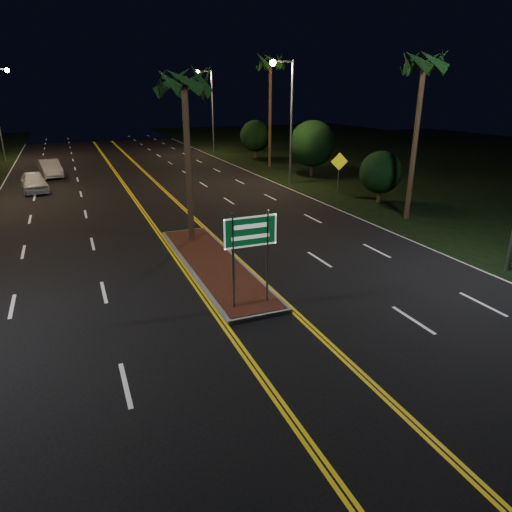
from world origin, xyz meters
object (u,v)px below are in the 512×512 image
median_island (214,264)px  car_far (50,167)px  palm_median (184,82)px  highway_sign (250,240)px  shrub_mid (312,144)px  car_near (34,180)px  shrub_far (255,136)px  warning_sign (339,167)px  streetlight_right_mid (287,108)px  shrub_near (381,172)px  palm_right_near (424,63)px  palm_right_far (271,63)px  streetlight_right_far (209,102)px

median_island → car_far: (-6.49, 25.21, 0.74)m
palm_median → car_far: 23.56m
highway_sign → shrub_mid: bearing=56.6°
highway_sign → car_near: 24.59m
shrub_far → warning_sign: size_ratio=1.37×
streetlight_right_mid → shrub_far: bearing=77.2°
palm_median → shrub_near: bearing=14.5°
shrub_mid → shrub_far: size_ratio=1.17×
palm_median → car_near: size_ratio=1.68×
median_island → car_far: car_far is taller
highway_sign → palm_right_near: palm_right_near is taller
streetlight_right_mid → shrub_far: 14.74m
streetlight_right_mid → shrub_mid: size_ratio=1.95×
streetlight_right_mid → shrub_far: streetlight_right_mid is taller
palm_right_far → shrub_mid: size_ratio=2.23×
streetlight_right_far → palm_right_far: size_ratio=0.87×
median_island → shrub_far: size_ratio=2.59×
shrub_near → car_far: size_ratio=0.67×
car_near → warning_sign: bearing=-31.8°
streetlight_right_mid → shrub_mid: streetlight_right_mid is taller
streetlight_right_mid → shrub_near: streetlight_right_mid is taller
highway_sign → streetlight_right_far: bearing=74.9°
shrub_mid → car_near: shrub_mid is taller
palm_right_near → car_far: 30.14m
shrub_near → warning_sign: shrub_near is taller
palm_right_near → car_far: size_ratio=1.89×
median_island → palm_median: bearing=90.0°
warning_sign → highway_sign: bearing=-118.1°
shrub_far → warning_sign: bearing=-94.6°
highway_sign → car_far: (-6.49, 29.41, -1.58)m
palm_right_near → shrub_far: (1.30, 26.00, -5.88)m
palm_median → warning_sign: bearing=28.1°
median_island → shrub_near: size_ratio=3.11×
streetlight_right_mid → palm_right_near: bearing=-81.1°
shrub_mid → car_far: size_ratio=0.94×
highway_sign → streetlight_right_far: streetlight_right_far is taller
car_far → warning_sign: warning_sign is taller
palm_right_near → car_near: size_ratio=1.88×
palm_right_near → shrub_mid: palm_right_near is taller
shrub_near → shrub_mid: bearing=87.1°
streetlight_right_far → palm_right_near: size_ratio=0.97×
shrub_mid → shrub_far: shrub_mid is taller
streetlight_right_mid → palm_median: 15.73m
shrub_mid → streetlight_right_far: bearing=100.7°
highway_sign → palm_median: 9.11m
palm_median → shrub_near: 14.93m
shrub_far → warning_sign: 19.02m
palm_median → shrub_far: palm_median is taller
streetlight_right_far → palm_median: bearing=-108.6°
streetlight_right_mid → palm_right_near: palm_right_near is taller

